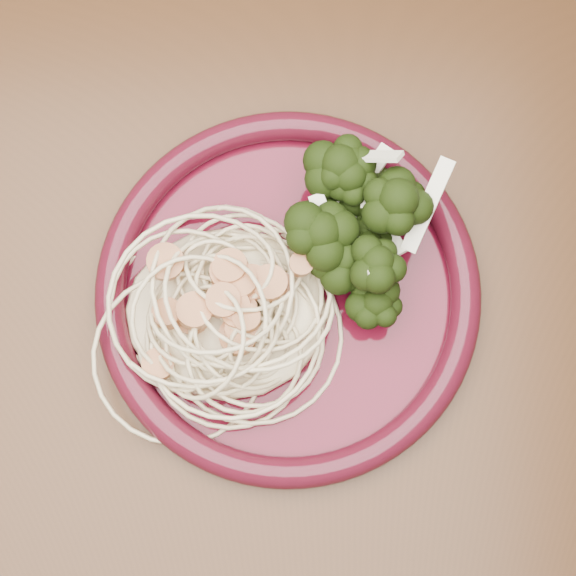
# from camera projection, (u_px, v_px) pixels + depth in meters

# --- Properties ---
(dining_table) EXTENTS (1.20, 0.80, 0.75)m
(dining_table) POSITION_uv_depth(u_px,v_px,m) (403.00, 289.00, 0.66)
(dining_table) COLOR #472814
(dining_table) RESTS_ON ground
(dinner_plate) EXTENTS (0.34, 0.34, 0.02)m
(dinner_plate) POSITION_uv_depth(u_px,v_px,m) (288.00, 291.00, 0.55)
(dinner_plate) COLOR #4B0918
(dinner_plate) RESTS_ON dining_table
(spaghetti_pile) EXTENTS (0.17, 0.16, 0.03)m
(spaghetti_pile) POSITION_uv_depth(u_px,v_px,m) (225.00, 309.00, 0.53)
(spaghetti_pile) COLOR beige
(spaghetti_pile) RESTS_ON dinner_plate
(scallop_cluster) EXTENTS (0.15, 0.15, 0.04)m
(scallop_cluster) POSITION_uv_depth(u_px,v_px,m) (221.00, 298.00, 0.50)
(scallop_cluster) COLOR #C77E49
(scallop_cluster) RESTS_ON spaghetti_pile
(broccoli_pile) EXTENTS (0.13, 0.17, 0.05)m
(broccoli_pile) POSITION_uv_depth(u_px,v_px,m) (365.00, 258.00, 0.53)
(broccoli_pile) COLOR black
(broccoli_pile) RESTS_ON dinner_plate
(onion_garnish) EXTENTS (0.09, 0.11, 0.06)m
(onion_garnish) POSITION_uv_depth(u_px,v_px,m) (369.00, 244.00, 0.50)
(onion_garnish) COLOR white
(onion_garnish) RESTS_ON broccoli_pile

